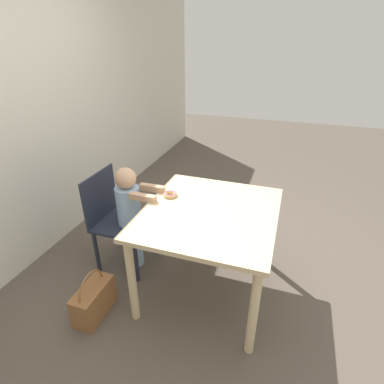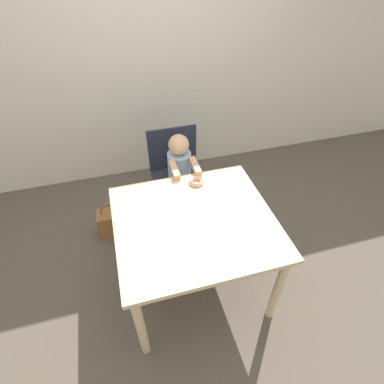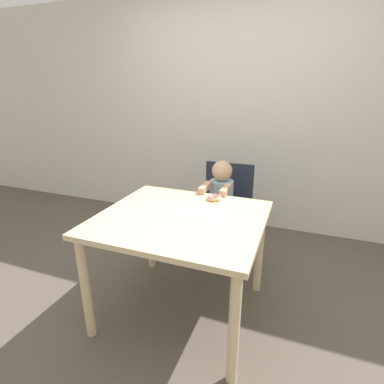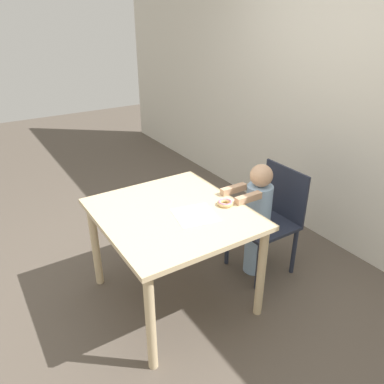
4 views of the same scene
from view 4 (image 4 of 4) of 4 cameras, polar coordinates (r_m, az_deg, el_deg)
The scene contains 8 objects.
ground_plane at distance 2.99m, azimuth -2.67°, elevation -15.58°, with size 12.00×12.00×0.00m, color brown.
wall_back at distance 3.45m, azimuth 22.03°, elevation 11.91°, with size 8.00×0.05×2.50m.
dining_table at distance 2.61m, azimuth -2.96°, elevation -4.93°, with size 1.06×0.97×0.75m.
chair at distance 3.10m, azimuth 11.66°, elevation -3.94°, with size 0.46×0.45×0.87m.
child_figure at distance 3.00m, azimuth 9.88°, elevation -3.95°, with size 0.22×0.40×0.96m.
donut at distance 2.64m, azimuth 5.07°, elevation -1.66°, with size 0.11×0.11×0.03m.
napkin at distance 2.51m, azimuth 0.47°, elevation -3.52°, with size 0.32×0.32×0.00m.
handbag at distance 3.60m, azimuth 3.07°, elevation -4.91°, with size 0.35×0.16×0.39m.
Camera 4 is at (1.95, -1.08, 1.99)m, focal length 35.00 mm.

